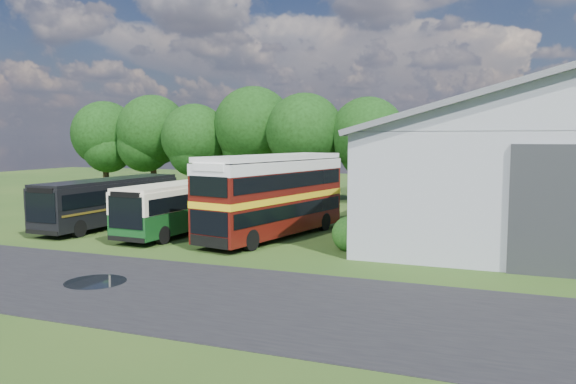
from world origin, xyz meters
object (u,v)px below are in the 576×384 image
at_px(storage_shed, 559,157).
at_px(bus_dark_single, 110,201).
at_px(bus_green_single, 187,205).
at_px(bus_maroon_double, 273,197).

relative_size(storage_shed, bus_dark_single, 2.41).
relative_size(bus_green_single, bus_maroon_double, 0.98).
bearing_deg(bus_maroon_double, storage_shed, 42.44).
relative_size(storage_shed, bus_maroon_double, 2.38).
bearing_deg(bus_maroon_double, bus_green_single, -167.03).
distance_m(storage_shed, bus_dark_single, 25.97).
bearing_deg(bus_green_single, storage_shed, 26.58).
bearing_deg(bus_dark_single, bus_green_single, 1.91).
height_order(bus_green_single, bus_maroon_double, bus_maroon_double).
height_order(storage_shed, bus_green_single, storage_shed).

